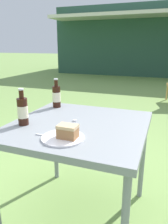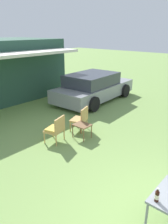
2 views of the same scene
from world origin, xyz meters
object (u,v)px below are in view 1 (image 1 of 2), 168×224
object	(u,v)px
cake_on_plate	(65,135)
cola_bottle_far	(23,111)
cola_bottle_near	(56,96)
patio_table	(79,133)

from	to	relation	value
cake_on_plate	cola_bottle_far	distance (m)	0.37
cake_on_plate	cola_bottle_far	size ratio (longest dim) A/B	1.01
cola_bottle_near	patio_table	bearing A→B (deg)	-43.75
patio_table	cola_bottle_far	bearing A→B (deg)	-156.01
patio_table	cake_on_plate	world-z (taller)	cake_on_plate
patio_table	cola_bottle_near	world-z (taller)	cola_bottle_near
patio_table	cola_bottle_far	size ratio (longest dim) A/B	3.68
patio_table	cola_bottle_near	size ratio (longest dim) A/B	3.68
cake_on_plate	cola_bottle_far	bearing A→B (deg)	162.38
patio_table	cola_bottle_near	xyz separation A→B (m)	(-0.32, 0.31, 0.16)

